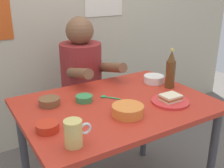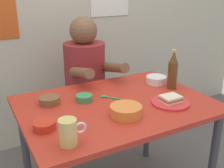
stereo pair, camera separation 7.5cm
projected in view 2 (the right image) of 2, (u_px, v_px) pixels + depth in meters
The scene contains 13 objects.
dining_table at pixel (116, 117), 1.63m from camera, with size 1.10×0.80×0.74m.
stool at pixel (87, 116), 2.28m from camera, with size 0.34×0.34×0.45m.
person_seated at pixel (85, 69), 2.13m from camera, with size 0.33×0.56×0.72m.
plate_orange at pixel (170, 103), 1.58m from camera, with size 0.22×0.22×0.01m, color red.
sandwich at pixel (171, 99), 1.57m from camera, with size 0.11×0.09×0.04m.
beer_mug at pixel (68, 132), 1.16m from camera, with size 0.13×0.08×0.12m.
beer_bottle at pixel (173, 71), 1.77m from camera, with size 0.06×0.06×0.26m.
condiment_bowl_brown at pixel (50, 100), 1.57m from camera, with size 0.12×0.12×0.04m.
sauce_bowl_chili at pixel (44, 125), 1.30m from camera, with size 0.11×0.11×0.04m.
rice_bowl_white at pixel (156, 79), 1.89m from camera, with size 0.14×0.14×0.05m.
soup_bowl_orange at pixel (126, 110), 1.43m from camera, with size 0.17×0.17×0.05m.
dip_bowl_green at pixel (84, 98), 1.62m from camera, with size 0.10×0.10×0.03m.
spoon at pixel (107, 97), 1.66m from camera, with size 0.09×0.10×0.01m.
Camera 2 is at (-0.71, -1.27, 1.40)m, focal length 43.69 mm.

